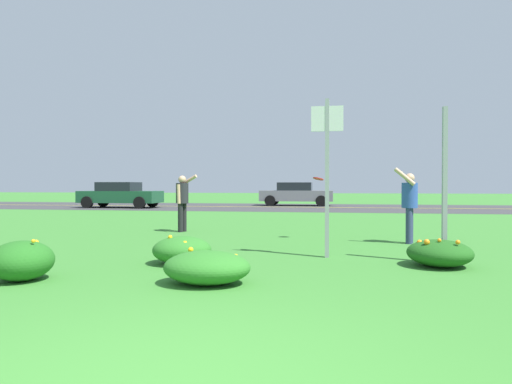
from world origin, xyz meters
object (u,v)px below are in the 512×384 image
object	(u,v)px
sign_post_near_path	(327,162)
car_gray_center_left	(296,194)
person_catcher_blue_shirt	(409,202)
sign_post_by_roadside	(445,185)
person_thrower_dark_shirt	(182,198)
car_dark_green_leftmost	(120,195)
frisbee_red	(318,179)

from	to	relation	value
sign_post_near_path	car_gray_center_left	bearing A→B (deg)	96.50
sign_post_near_path	person_catcher_blue_shirt	xyz separation A→B (m)	(1.74, 2.30, -0.77)
sign_post_by_roadside	person_catcher_blue_shirt	size ratio (longest dim) A/B	1.54
person_thrower_dark_shirt	car_gray_center_left	world-z (taller)	person_thrower_dark_shirt
sign_post_by_roadside	car_dark_green_leftmost	size ratio (longest dim) A/B	0.57
car_dark_green_leftmost	person_catcher_blue_shirt	bearing A→B (deg)	-45.35
frisbee_red	sign_post_near_path	bearing A→B (deg)	-84.41
car_gray_center_left	frisbee_red	bearing A→B (deg)	-83.36
person_catcher_blue_shirt	car_gray_center_left	size ratio (longest dim) A/B	0.37
person_thrower_dark_shirt	car_dark_green_leftmost	xyz separation A→B (m)	(-7.98, 12.34, -0.18)
sign_post_near_path	sign_post_by_roadside	world-z (taller)	sign_post_near_path
sign_post_by_roadside	car_gray_center_left	xyz separation A→B (m)	(-4.25, 20.87, -0.54)
sign_post_by_roadside	car_dark_green_leftmost	bearing A→B (deg)	130.15
person_thrower_dark_shirt	car_gray_center_left	distance (m)	16.84
sign_post_near_path	frisbee_red	distance (m)	2.73
person_thrower_dark_shirt	person_catcher_blue_shirt	distance (m)	5.94
sign_post_by_roadside	car_dark_green_leftmost	distance (m)	21.54
sign_post_near_path	sign_post_by_roadside	bearing A→B (deg)	-8.21
car_gray_center_left	car_dark_green_leftmost	bearing A→B (deg)	-155.39
person_catcher_blue_shirt	frisbee_red	size ratio (longest dim) A/B	6.50
sign_post_near_path	person_thrower_dark_shirt	bearing A→B (deg)	136.16
sign_post_by_roadside	frisbee_red	distance (m)	3.68
frisbee_red	car_dark_green_leftmost	xyz separation A→B (m)	(-11.72, 13.48, -0.69)
sign_post_near_path	car_gray_center_left	size ratio (longest dim) A/B	0.62
car_dark_green_leftmost	car_gray_center_left	world-z (taller)	same
sign_post_by_roadside	person_catcher_blue_shirt	xyz separation A→B (m)	(-0.17, 2.57, -0.36)
sign_post_near_path	person_catcher_blue_shirt	distance (m)	2.98
sign_post_by_roadside	person_catcher_blue_shirt	distance (m)	2.60
person_thrower_dark_shirt	frisbee_red	size ratio (longest dim) A/B	6.15
person_catcher_blue_shirt	car_dark_green_leftmost	size ratio (longest dim) A/B	0.37
sign_post_near_path	person_catcher_blue_shirt	world-z (taller)	sign_post_near_path
person_catcher_blue_shirt	frisbee_red	distance (m)	2.10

